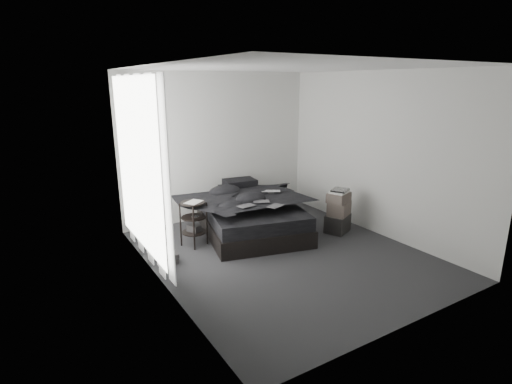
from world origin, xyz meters
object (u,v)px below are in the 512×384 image
bed (251,224)px  laptop (271,188)px  side_stand (194,224)px  box_lower (337,223)px

bed → laptop: laptop is taller
side_stand → laptop: bearing=-1.0°
bed → box_lower: bearing=-17.2°
side_stand → box_lower: bearing=-17.8°
box_lower → bed: bearing=149.2°
laptop → side_stand: (-1.39, 0.03, -0.38)m
bed → laptop: size_ratio=6.24×
bed → laptop: (0.36, -0.04, 0.58)m
box_lower → laptop: bearing=141.4°
bed → side_stand: (-1.02, -0.01, 0.21)m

